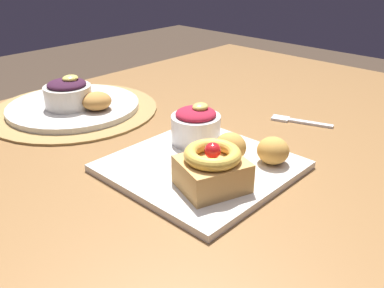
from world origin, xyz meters
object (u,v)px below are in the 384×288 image
Objects in this scene: fritter_middle at (230,147)px; berry_ramekin at (196,125)px; front_plate at (201,166)px; back_ramekin at (68,93)px; back_plate at (74,106)px; back_pastry at (98,101)px; cake_slice at (212,168)px; fork at (297,121)px; fritter_front at (273,151)px.

berry_ramekin is at bearing 80.27° from fritter_middle.
back_ramekin is (-0.01, 0.38, 0.04)m from front_plate.
back_pastry reaches higher than back_plate.
back_plate is (0.05, 0.45, -0.03)m from cake_slice.
fork is (0.33, 0.05, -0.04)m from cake_slice.
fritter_middle is (-0.04, 0.06, 0.00)m from fritter_front.
front_plate is at bearing 134.31° from fritter_front.
cake_slice is 0.09m from fritter_middle.
berry_ramekin reaches higher than fritter_front.
back_ramekin is 0.80× the size of fork.
front_plate is at bearing -131.58° from berry_ramekin.
berry_ramekin is 1.68× the size of fritter_front.
back_pastry reaches higher than fork.
berry_ramekin is 0.88× the size of back_ramekin.
cake_slice is (-0.04, -0.06, 0.04)m from front_plate.
fritter_front is at bearing -78.84° from back_ramekin.
front_plate is 0.32m from back_pastry.
fritter_front is (0.13, -0.02, -0.01)m from cake_slice.
back_ramekin is at bearing 85.45° from cake_slice.
back_ramekin is at bearing 101.99° from berry_ramekin.
cake_slice is 2.18× the size of fritter_front.
front_plate is 4.28× the size of back_pastry.
fritter_middle is (-0.02, -0.09, -0.01)m from berry_ramekin.
back_pastry is at bearing 92.74° from fritter_middle.
front_plate is 2.68× the size of back_ramekin.
back_plate is 2.29× the size of fork.
front_plate is 2.34× the size of cake_slice.
fritter_middle is 0.84× the size of back_pastry.
fork is (0.28, -0.39, -0.01)m from back_plate.
fork is (0.23, -0.07, -0.04)m from berry_ramekin.
front_plate is at bearing 146.64° from fritter_middle.
berry_ramekin is 0.33m from back_plate.
back_pastry is (0.02, 0.32, 0.03)m from front_plate.
fritter_middle is at bearing -99.73° from berry_ramekin.
front_plate is 0.29m from fork.
fritter_middle is at bearing -33.36° from front_plate.
berry_ramekin is at bearing 99.38° from fritter_front.
back_ramekin is (-0.07, 0.31, 0.00)m from berry_ramekin.
back_pastry reaches higher than front_plate.
back_plate is 0.07m from back_pastry.
fork is at bearing -1.68° from front_plate.
back_ramekin is at bearing 101.16° from fritter_front.
fork is at bearing 19.81° from fritter_front.
fritter_middle reaches higher than back_pastry.
back_plate is at bearing 32.17° from back_ramekin.
fritter_middle is 0.53× the size of back_ramekin.
back_pastry is at bearing -74.75° from back_plate.
berry_ramekin is at bearing 51.18° from cake_slice.
fork is (0.29, -0.01, -0.00)m from front_plate.
front_plate is 5.08× the size of fritter_middle.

